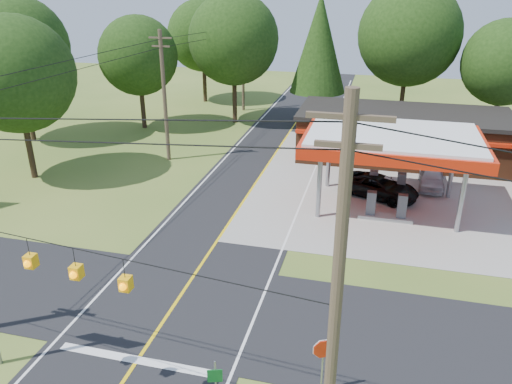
% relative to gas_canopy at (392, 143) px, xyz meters
% --- Properties ---
extents(ground, '(120.00, 120.00, 0.00)m').
position_rel_gas_canopy_xyz_m(ground, '(-9.00, -13.00, -4.27)').
color(ground, '#466323').
rests_on(ground, ground).
extents(main_highway, '(8.00, 120.00, 0.02)m').
position_rel_gas_canopy_xyz_m(main_highway, '(-9.00, -13.00, -4.26)').
color(main_highway, black).
rests_on(main_highway, ground).
extents(cross_road, '(70.00, 7.00, 0.02)m').
position_rel_gas_canopy_xyz_m(cross_road, '(-9.00, -13.00, -4.25)').
color(cross_road, black).
rests_on(cross_road, ground).
extents(lane_center_yellow, '(0.15, 110.00, 0.00)m').
position_rel_gas_canopy_xyz_m(lane_center_yellow, '(-9.00, -13.00, -4.24)').
color(lane_center_yellow, yellow).
rests_on(lane_center_yellow, main_highway).
extents(gas_canopy, '(10.60, 7.40, 4.88)m').
position_rel_gas_canopy_xyz_m(gas_canopy, '(0.00, 0.00, 0.00)').
color(gas_canopy, gray).
rests_on(gas_canopy, ground).
extents(convenience_store, '(16.40, 7.55, 3.80)m').
position_rel_gas_canopy_xyz_m(convenience_store, '(1.00, 9.98, -2.35)').
color(convenience_store, '#592F19').
rests_on(convenience_store, ground).
extents(utility_pole_near_right, '(1.80, 0.30, 11.50)m').
position_rel_gas_canopy_xyz_m(utility_pole_near_right, '(-1.50, -20.00, 1.69)').
color(utility_pole_near_right, '#473828').
rests_on(utility_pole_near_right, ground).
extents(utility_pole_far_left, '(1.80, 0.30, 10.00)m').
position_rel_gas_canopy_xyz_m(utility_pole_far_left, '(-17.00, 5.00, 0.93)').
color(utility_pole_far_left, '#473828').
rests_on(utility_pole_far_left, ground).
extents(utility_pole_north, '(0.30, 0.30, 9.50)m').
position_rel_gas_canopy_xyz_m(utility_pole_north, '(-15.50, 22.00, 0.48)').
color(utility_pole_north, '#473828').
rests_on(utility_pole_north, ground).
extents(overhead_beacons, '(17.04, 2.04, 1.03)m').
position_rel_gas_canopy_xyz_m(overhead_beacons, '(-10.00, -19.00, 1.95)').
color(overhead_beacons, black).
rests_on(overhead_beacons, ground).
extents(treeline_backdrop, '(70.27, 51.59, 13.30)m').
position_rel_gas_canopy_xyz_m(treeline_backdrop, '(-8.18, 11.01, 3.22)').
color(treeline_backdrop, '#332316').
rests_on(treeline_backdrop, ground).
extents(suv_car, '(6.80, 6.80, 1.44)m').
position_rel_gas_canopy_xyz_m(suv_car, '(-0.50, 1.50, -3.55)').
color(suv_car, black).
rests_on(suv_car, ground).
extents(sedan_car, '(4.32, 4.32, 1.40)m').
position_rel_gas_canopy_xyz_m(sedan_car, '(3.00, 4.15, -3.57)').
color(sedan_car, silver).
rests_on(sedan_car, ground).
extents(octagonal_stop_sign, '(0.74, 0.38, 2.30)m').
position_rel_gas_canopy_xyz_m(octagonal_stop_sign, '(-2.00, -16.43, -2.56)').
color(octagonal_stop_sign, gray).
rests_on(octagonal_stop_sign, ground).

